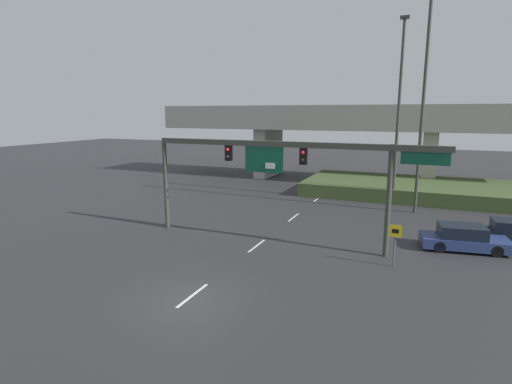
# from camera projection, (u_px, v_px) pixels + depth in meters

# --- Properties ---
(ground_plane) EXTENTS (160.00, 160.00, 0.00)m
(ground_plane) POSITION_uv_depth(u_px,v_px,m) (188.00, 299.00, 16.59)
(ground_plane) COLOR #2D2D30
(lane_markings) EXTENTS (0.14, 30.30, 0.01)m
(lane_markings) POSITION_uv_depth(u_px,v_px,m) (293.00, 217.00, 29.50)
(lane_markings) COLOR silver
(lane_markings) RESTS_ON ground
(signal_gantry) EXTENTS (17.14, 0.44, 6.01)m
(signal_gantry) POSITION_uv_depth(u_px,v_px,m) (281.00, 161.00, 22.89)
(signal_gantry) COLOR #383D33
(signal_gantry) RESTS_ON ground
(speed_limit_sign) EXTENTS (0.60, 0.11, 2.22)m
(speed_limit_sign) POSITION_uv_depth(u_px,v_px,m) (395.00, 239.00, 19.79)
(speed_limit_sign) COLOR #4C4C4C
(speed_limit_sign) RESTS_ON ground
(highway_light_pole_near) EXTENTS (0.70, 0.36, 16.67)m
(highway_light_pole_near) POSITION_uv_depth(u_px,v_px,m) (424.00, 97.00, 29.20)
(highway_light_pole_near) COLOR #383D33
(highway_light_pole_near) RESTS_ON ground
(highway_light_pole_far) EXTENTS (0.70, 0.36, 15.02)m
(highway_light_pole_far) POSITION_uv_depth(u_px,v_px,m) (399.00, 109.00, 32.43)
(highway_light_pole_far) COLOR #383D33
(highway_light_pole_far) RESTS_ON ground
(overpass_bridge) EXTENTS (42.49, 7.71, 8.39)m
(overpass_bridge) POSITION_uv_depth(u_px,v_px,m) (344.00, 126.00, 44.52)
(overpass_bridge) COLOR #A39E93
(overpass_bridge) RESTS_ON ground
(grass_embankment) EXTENTS (19.30, 9.72, 1.24)m
(grass_embankment) POSITION_uv_depth(u_px,v_px,m) (411.00, 189.00, 37.35)
(grass_embankment) COLOR #42562D
(grass_embankment) RESTS_ON ground
(parked_sedan_near_right) EXTENTS (4.82, 2.55, 1.43)m
(parked_sedan_near_right) POSITION_uv_depth(u_px,v_px,m) (463.00, 238.00, 22.43)
(parked_sedan_near_right) COLOR navy
(parked_sedan_near_right) RESTS_ON ground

